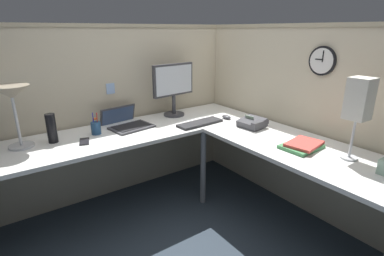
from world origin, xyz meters
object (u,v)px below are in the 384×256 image
at_px(pen_cup, 96,128).
at_px(thermos_flask, 52,128).
at_px(laptop, 126,123).
at_px(office_phone, 253,123).
at_px(book_stack, 302,145).
at_px(desk_lamp_paper, 359,101).
at_px(monitor, 174,86).
at_px(desk_lamp_dome, 12,97).
at_px(cell_phone, 84,141).
at_px(wall_clock, 323,61).
at_px(computer_mouse, 226,117).
at_px(keyboard, 200,123).

bearing_deg(pen_cup, thermos_flask, 179.17).
bearing_deg(laptop, office_phone, -37.97).
height_order(pen_cup, book_stack, pen_cup).
bearing_deg(desk_lamp_paper, pen_cup, 129.90).
relative_size(monitor, desk_lamp_dome, 1.12).
distance_m(desk_lamp_dome, cell_phone, 0.56).
bearing_deg(pen_cup, laptop, 14.25).
relative_size(laptop, wall_clock, 1.94).
bearing_deg(computer_mouse, book_stack, -93.09).
bearing_deg(monitor, book_stack, -76.69).
xyz_separation_m(computer_mouse, pen_cup, (-1.14, 0.28, 0.04)).
height_order(monitor, desk_lamp_paper, desk_lamp_paper).
height_order(keyboard, computer_mouse, computer_mouse).
xyz_separation_m(laptop, wall_clock, (1.18, -1.06, 0.55)).
distance_m(cell_phone, thermos_flask, 0.25).
distance_m(monitor, laptop, 0.59).
bearing_deg(book_stack, desk_lamp_paper, -71.26).
bearing_deg(keyboard, wall_clock, -52.26).
bearing_deg(laptop, computer_mouse, -22.38).
distance_m(office_phone, desk_lamp_paper, 0.89).
relative_size(office_phone, desk_lamp_paper, 0.41).
bearing_deg(book_stack, keyboard, 106.67).
xyz_separation_m(computer_mouse, office_phone, (0.01, -0.33, 0.02)).
distance_m(laptop, wall_clock, 1.68).
distance_m(laptop, desk_lamp_paper, 1.79).
bearing_deg(book_stack, desk_lamp_dome, 144.05).
relative_size(computer_mouse, wall_clock, 0.47).
distance_m(keyboard, office_phone, 0.46).
bearing_deg(laptop, desk_lamp_paper, -58.68).
relative_size(keyboard, cell_phone, 2.99).
height_order(pen_cup, wall_clock, wall_clock).
xyz_separation_m(cell_phone, book_stack, (1.23, -1.02, 0.02)).
distance_m(monitor, computer_mouse, 0.58).
xyz_separation_m(monitor, book_stack, (0.29, -1.25, -0.27)).
height_order(office_phone, wall_clock, wall_clock).
distance_m(desk_lamp_dome, wall_clock, 2.25).
relative_size(keyboard, desk_lamp_paper, 0.81).
xyz_separation_m(monitor, desk_lamp_dome, (-1.33, -0.07, 0.07)).
height_order(book_stack, wall_clock, wall_clock).
height_order(keyboard, thermos_flask, thermos_flask).
bearing_deg(office_phone, desk_lamp_dome, 159.01).
bearing_deg(pen_cup, wall_clock, -34.15).
distance_m(office_phone, book_stack, 0.54).
bearing_deg(computer_mouse, laptop, 157.62).
bearing_deg(office_phone, laptop, 142.03).
height_order(laptop, office_phone, laptop).
xyz_separation_m(keyboard, cell_phone, (-0.97, 0.15, -0.01)).
distance_m(laptop, keyboard, 0.66).
height_order(desk_lamp_dome, book_stack, desk_lamp_dome).
xyz_separation_m(office_phone, wall_clock, (0.31, -0.38, 0.54)).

